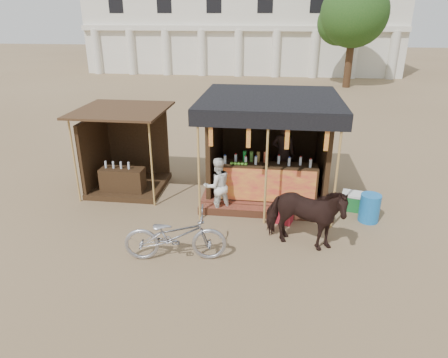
% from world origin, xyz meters
% --- Properties ---
extents(ground, '(120.00, 120.00, 0.00)m').
position_xyz_m(ground, '(0.00, 0.00, 0.00)').
color(ground, '#846B4C').
rests_on(ground, ground).
extents(main_stall, '(3.60, 3.61, 2.78)m').
position_xyz_m(main_stall, '(1.03, 3.36, 1.03)').
color(main_stall, brown).
rests_on(main_stall, ground).
extents(secondary_stall, '(2.40, 2.40, 2.38)m').
position_xyz_m(secondary_stall, '(-3.17, 3.24, 0.85)').
color(secondary_stall, '#372314').
rests_on(secondary_stall, ground).
extents(cow, '(1.94, 1.28, 1.51)m').
position_xyz_m(cow, '(1.86, 0.57, 0.76)').
color(cow, black).
rests_on(cow, ground).
extents(motorbike, '(2.19, 1.02, 1.11)m').
position_xyz_m(motorbike, '(-0.78, -0.22, 0.55)').
color(motorbike, '#9B9CA4').
rests_on(motorbike, ground).
extents(bystander, '(0.91, 0.85, 1.49)m').
position_xyz_m(bystander, '(-0.22, 2.00, 0.74)').
color(bystander, white).
rests_on(bystander, ground).
extents(blue_barrel, '(0.52, 0.52, 0.71)m').
position_xyz_m(blue_barrel, '(3.56, 2.00, 0.35)').
color(blue_barrel, '#1868B6').
rests_on(blue_barrel, ground).
extents(red_crate, '(0.52, 0.53, 0.26)m').
position_xyz_m(red_crate, '(1.48, 1.70, 0.13)').
color(red_crate, maroon).
rests_on(red_crate, ground).
extents(cooler, '(0.73, 0.58, 0.46)m').
position_xyz_m(cooler, '(3.30, 2.60, 0.23)').
color(cooler, '#176B2C').
rests_on(cooler, ground).
extents(background_building, '(26.00, 7.45, 8.18)m').
position_xyz_m(background_building, '(-2.00, 29.94, 3.98)').
color(background_building, silver).
rests_on(background_building, ground).
extents(tree, '(4.50, 4.40, 7.00)m').
position_xyz_m(tree, '(5.81, 22.14, 4.63)').
color(tree, '#382314').
rests_on(tree, ground).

